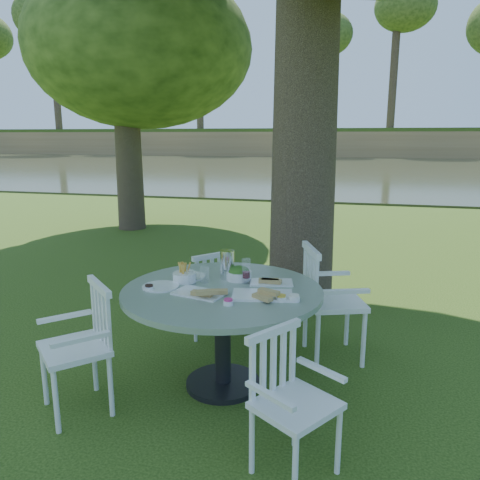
% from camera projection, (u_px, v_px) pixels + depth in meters
% --- Properties ---
extents(ground, '(140.00, 140.00, 0.00)m').
position_uv_depth(ground, '(235.00, 328.00, 4.62)').
color(ground, '#1E390C').
rests_on(ground, ground).
extents(table, '(1.46, 1.46, 0.77)m').
position_uv_depth(table, '(222.00, 307.00, 3.42)').
color(table, black).
rests_on(table, ground).
extents(chair_ne, '(0.60, 0.61, 0.97)m').
position_uv_depth(chair_ne, '(323.00, 294.00, 3.90)').
color(chair_ne, white).
rests_on(chair_ne, ground).
extents(chair_nw, '(0.56, 0.56, 0.81)m').
position_uv_depth(chair_nw, '(207.00, 286.00, 4.39)').
color(chair_nw, white).
rests_on(chair_nw, ground).
extents(chair_sw, '(0.61, 0.61, 0.88)m').
position_uv_depth(chair_sw, '(87.00, 337.00, 3.18)').
color(chair_sw, white).
rests_on(chair_sw, ground).
extents(chair_se, '(0.55, 0.56, 0.81)m').
position_uv_depth(chair_se, '(285.00, 390.00, 2.59)').
color(chair_se, white).
rests_on(chair_se, ground).
extents(tableware, '(1.16, 0.69, 0.22)m').
position_uv_depth(tableware, '(221.00, 278.00, 3.50)').
color(tableware, white).
rests_on(tableware, table).
extents(river, '(100.00, 28.00, 0.12)m').
position_uv_depth(river, '(340.00, 169.00, 26.37)').
color(river, '#2C311D').
rests_on(river, ground).
extents(far_bank, '(100.00, 18.00, 15.20)m').
position_uv_depth(far_bank, '(356.00, 74.00, 41.86)').
color(far_bank, olive).
rests_on(far_bank, ground).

